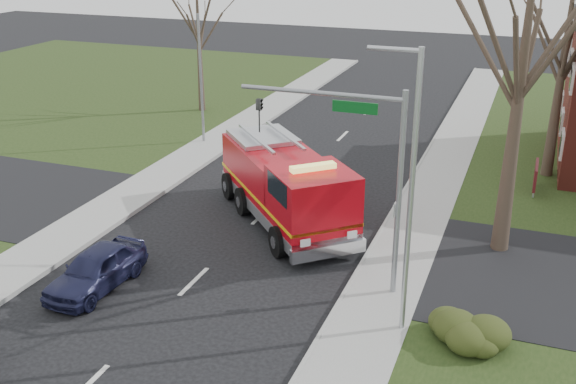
% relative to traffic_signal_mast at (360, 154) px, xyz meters
% --- Properties ---
extents(ground, '(120.00, 120.00, 0.00)m').
position_rel_traffic_signal_mast_xyz_m(ground, '(-5.21, -1.50, -4.71)').
color(ground, black).
rests_on(ground, ground).
extents(sidewalk_right, '(2.40, 80.00, 0.15)m').
position_rel_traffic_signal_mast_xyz_m(sidewalk_right, '(0.99, -1.50, -4.63)').
color(sidewalk_right, gray).
rests_on(sidewalk_right, ground).
extents(sidewalk_left, '(2.40, 80.00, 0.15)m').
position_rel_traffic_signal_mast_xyz_m(sidewalk_left, '(-11.41, -1.50, -4.63)').
color(sidewalk_left, gray).
rests_on(sidewalk_left, ground).
extents(health_center_sign, '(0.12, 2.00, 1.40)m').
position_rel_traffic_signal_mast_xyz_m(health_center_sign, '(5.29, 11.00, -3.83)').
color(health_center_sign, '#4C1115').
rests_on(health_center_sign, ground).
extents(hedge_corner, '(2.80, 2.00, 0.90)m').
position_rel_traffic_signal_mast_xyz_m(hedge_corner, '(3.79, -2.50, -4.13)').
color(hedge_corner, '#2C3A15').
rests_on(hedge_corner, lawn_right).
extents(bare_tree_near, '(6.00, 6.00, 12.00)m').
position_rel_traffic_signal_mast_xyz_m(bare_tree_near, '(4.29, 4.50, 2.71)').
color(bare_tree_near, '#3E2D24').
rests_on(bare_tree_near, ground).
extents(bare_tree_far, '(5.25, 5.25, 10.50)m').
position_rel_traffic_signal_mast_xyz_m(bare_tree_far, '(5.79, 13.50, 1.78)').
color(bare_tree_far, '#3E2D24').
rests_on(bare_tree_far, ground).
extents(bare_tree_left, '(4.50, 4.50, 9.00)m').
position_rel_traffic_signal_mast_xyz_m(bare_tree_left, '(-15.21, 18.50, 0.86)').
color(bare_tree_left, '#3E2D24').
rests_on(bare_tree_left, ground).
extents(traffic_signal_mast, '(5.29, 0.18, 6.80)m').
position_rel_traffic_signal_mast_xyz_m(traffic_signal_mast, '(0.00, 0.00, 0.00)').
color(traffic_signal_mast, gray).
rests_on(traffic_signal_mast, ground).
extents(streetlight_pole, '(1.48, 0.16, 8.40)m').
position_rel_traffic_signal_mast_xyz_m(streetlight_pole, '(1.93, -2.00, -0.16)').
color(streetlight_pole, '#B7BABF').
rests_on(streetlight_pole, ground).
extents(utility_pole_far, '(0.14, 0.14, 7.00)m').
position_rel_traffic_signal_mast_xyz_m(utility_pole_far, '(-12.01, 12.50, -1.21)').
color(utility_pole_far, gray).
rests_on(utility_pole_far, ground).
extents(fire_engine, '(7.61, 7.97, 3.32)m').
position_rel_traffic_signal_mast_xyz_m(fire_engine, '(-4.01, 4.20, -3.20)').
color(fire_engine, '#AE0811').
rests_on(fire_engine, ground).
extents(parked_car_maroon, '(1.84, 4.13, 1.38)m').
position_rel_traffic_signal_mast_xyz_m(parked_car_maroon, '(-8.01, -2.97, -4.02)').
color(parked_car_maroon, '#1C1E3E').
rests_on(parked_car_maroon, ground).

